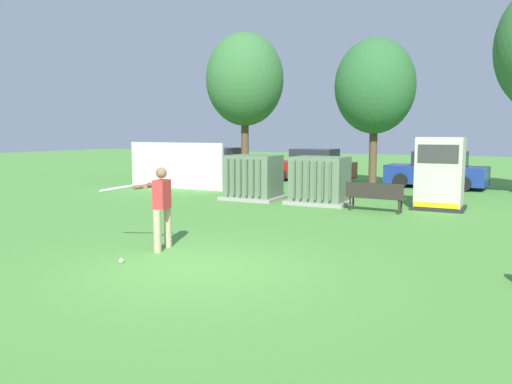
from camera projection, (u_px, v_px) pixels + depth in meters
name	position (u px, v px, depth m)	size (l,w,h in m)	color
ground_plane	(197.00, 269.00, 9.10)	(96.00, 96.00, 0.00)	#51933D
fence_panel	(176.00, 166.00, 21.94)	(4.80, 0.12, 2.00)	silver
transformer_west	(253.00, 178.00, 18.42)	(2.10, 1.70, 1.62)	#9E9B93
transformer_mid_west	(320.00, 181.00, 17.31)	(2.10, 1.70, 1.62)	#9E9B93
generator_enclosure	(440.00, 174.00, 16.03)	(1.60, 1.40, 2.30)	#262626
park_bench	(375.00, 195.00, 15.47)	(1.82, 0.51, 0.92)	#2D2823
batter	(160.00, 204.00, 10.50)	(1.61, 0.75, 1.74)	tan
sports_ball	(121.00, 261.00, 9.51)	(0.09, 0.09, 0.09)	white
tree_left	(245.00, 80.00, 24.70)	(3.82, 3.82, 7.29)	brown
tree_center_left	(375.00, 87.00, 20.72)	(3.30, 3.30, 6.30)	brown
parked_car_leftmost	(216.00, 164.00, 27.23)	(4.25, 2.01, 1.62)	maroon
parked_car_left_of_center	(312.00, 166.00, 25.13)	(4.25, 2.03, 1.62)	maroon
parked_car_right_of_center	(437.00, 171.00, 22.12)	(4.34, 2.20, 1.62)	navy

